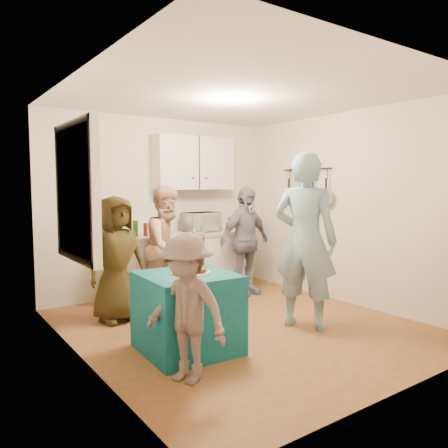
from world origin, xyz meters
TOP-DOWN VIEW (x-y plane):
  - floor at (0.00, 0.00)m, footprint 4.00×4.00m
  - ceiling at (0.00, 0.00)m, footprint 4.00×4.00m
  - back_wall at (0.00, 2.00)m, footprint 3.60×3.60m
  - left_wall at (-1.80, 0.00)m, footprint 4.00×4.00m
  - right_wall at (1.80, 0.00)m, footprint 4.00×4.00m
  - window_night at (-1.77, 0.30)m, footprint 0.04×1.00m
  - counter at (0.20, 1.70)m, footprint 2.20×0.58m
  - countertop at (0.20, 1.70)m, footprint 2.24×0.62m
  - upper_cabinet at (0.50, 1.85)m, footprint 1.30×0.30m
  - pot_rack at (1.72, 0.70)m, footprint 0.12×1.00m
  - microwave at (0.53, 1.70)m, footprint 0.55×0.40m
  - party_table at (-0.89, -0.30)m, footprint 0.89×0.89m
  - donut_cake at (-0.86, -0.30)m, footprint 0.38×0.38m
  - punch_jar at (-0.67, -0.06)m, footprint 0.22×0.22m
  - man_birthday at (0.56, -0.44)m, footprint 0.76×0.86m
  - woman_back_left at (-1.10, 1.00)m, footprint 0.78×0.55m
  - woman_back_center at (-0.32, 1.16)m, footprint 0.93×0.81m
  - woman_back_right at (0.93, 1.13)m, footprint 0.97×0.50m
  - child_near_left at (-1.24, -0.87)m, footprint 0.71×0.89m

SIDE VIEW (x-z plane):
  - floor at x=0.00m, z-range 0.00..0.00m
  - party_table at x=-0.89m, z-range 0.00..0.76m
  - counter at x=0.20m, z-range 0.00..0.86m
  - child_near_left at x=-1.24m, z-range 0.00..1.21m
  - woman_back_left at x=-1.10m, z-range 0.00..1.49m
  - woman_back_right at x=0.93m, z-range 0.00..1.59m
  - woman_back_center at x=-0.32m, z-range 0.00..1.60m
  - donut_cake at x=-0.86m, z-range 0.76..0.94m
  - countertop at x=0.20m, z-range 0.86..0.91m
  - punch_jar at x=-0.67m, z-range 0.76..1.10m
  - man_birthday at x=0.56m, z-range 0.00..1.98m
  - microwave at x=0.53m, z-range 0.91..1.20m
  - back_wall at x=0.00m, z-range 1.30..1.30m
  - left_wall at x=-1.80m, z-range 1.30..1.30m
  - right_wall at x=1.80m, z-range 1.30..1.30m
  - window_night at x=-1.77m, z-range 0.95..2.15m
  - pot_rack at x=1.72m, z-range 1.30..1.90m
  - upper_cabinet at x=0.50m, z-range 1.55..2.35m
  - ceiling at x=0.00m, z-range 2.60..2.60m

